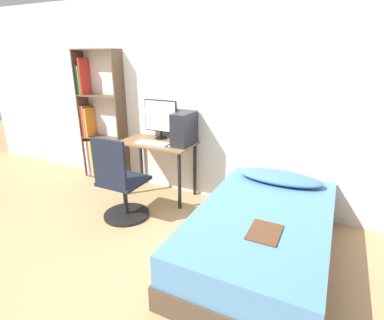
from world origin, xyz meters
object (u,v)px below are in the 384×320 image
at_px(keyboard, 153,143).
at_px(office_chair, 121,188).
at_px(bed, 261,235).
at_px(monitor, 160,118).
at_px(pc_tower, 184,129).
at_px(bookshelf, 96,124).

bearing_deg(keyboard, office_chair, -93.91).
distance_m(office_chair, bed, 1.61).
xyz_separation_m(office_chair, monitor, (0.00, 0.88, 0.65)).
xyz_separation_m(bed, keyboard, (-1.56, 0.62, 0.52)).
bearing_deg(keyboard, bed, -21.50).
bearing_deg(pc_tower, monitor, 164.48).
bearing_deg(pc_tower, keyboard, -157.16).
xyz_separation_m(office_chair, bed, (1.61, -0.01, -0.14)).
height_order(bookshelf, office_chair, bookshelf).
height_order(monitor, pc_tower, monitor).
distance_m(bookshelf, monitor, 1.14).
distance_m(bookshelf, keyboard, 1.19).
distance_m(keyboard, pc_tower, 0.44).
xyz_separation_m(keyboard, pc_tower, (0.37, 0.16, 0.19)).
xyz_separation_m(office_chair, keyboard, (0.04, 0.61, 0.38)).
height_order(office_chair, keyboard, office_chair).
relative_size(bed, keyboard, 4.54).
distance_m(bed, keyboard, 1.76).
distance_m(bookshelf, pc_tower, 1.54).
bearing_deg(keyboard, bookshelf, 167.55).
bearing_deg(office_chair, bookshelf, 142.23).
distance_m(monitor, pc_tower, 0.43).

